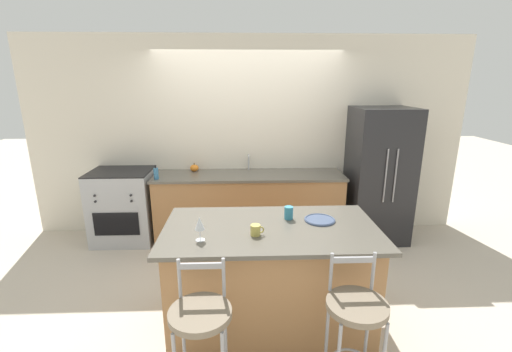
{
  "coord_description": "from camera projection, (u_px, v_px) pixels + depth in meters",
  "views": [
    {
      "loc": [
        -0.07,
        -4.04,
        2.12
      ],
      "look_at": [
        0.06,
        -0.51,
        1.13
      ],
      "focal_mm": 24.0,
      "sensor_mm": 36.0,
      "label": 1
    }
  ],
  "objects": [
    {
      "name": "refrigerator",
      "position": [
        378.0,
        175.0,
        4.58
      ],
      "size": [
        0.76,
        0.73,
        1.79
      ],
      "color": "#232326",
      "rests_on": "ground_plane"
    },
    {
      "name": "back_counter",
      "position": [
        249.0,
        206.0,
        4.69
      ],
      "size": [
        2.52,
        0.66,
        0.91
      ],
      "color": "#A87547",
      "rests_on": "ground_plane"
    },
    {
      "name": "soap_bottle",
      "position": [
        156.0,
        173.0,
        4.3
      ],
      "size": [
        0.06,
        0.06,
        0.18
      ],
      "color": "teal",
      "rests_on": "back_counter"
    },
    {
      "name": "bar_stool_near",
      "position": [
        201.0,
        328.0,
        2.2
      ],
      "size": [
        0.4,
        0.4,
        1.0
      ],
      "color": "#99999E",
      "rests_on": "ground_plane"
    },
    {
      "name": "oven_range",
      "position": [
        124.0,
        206.0,
        4.6
      ],
      "size": [
        0.79,
        0.66,
        0.97
      ],
      "color": "#ADAFB5",
      "rests_on": "ground_plane"
    },
    {
      "name": "sink_faucet",
      "position": [
        249.0,
        160.0,
        4.72
      ],
      "size": [
        0.02,
        0.13,
        0.22
      ],
      "color": "#ADAFB5",
      "rests_on": "back_counter"
    },
    {
      "name": "wall_back",
      "position": [
        248.0,
        137.0,
        4.75
      ],
      "size": [
        6.0,
        0.07,
        2.7
      ],
      "color": "beige",
      "rests_on": "ground_plane"
    },
    {
      "name": "dinner_plate",
      "position": [
        320.0,
        220.0,
        3.0
      ],
      "size": [
        0.27,
        0.27,
        0.02
      ],
      "color": "#425170",
      "rests_on": "kitchen_island"
    },
    {
      "name": "wine_glass",
      "position": [
        200.0,
        224.0,
        2.6
      ],
      "size": [
        0.08,
        0.08,
        0.19
      ],
      "color": "white",
      "rests_on": "kitchen_island"
    },
    {
      "name": "tumbler_cup",
      "position": [
        289.0,
        213.0,
        3.03
      ],
      "size": [
        0.08,
        0.08,
        0.11
      ],
      "color": "teal",
      "rests_on": "kitchen_island"
    },
    {
      "name": "kitchen_island",
      "position": [
        270.0,
        275.0,
        3.0
      ],
      "size": [
        1.8,
        0.97,
        0.93
      ],
      "color": "#A87547",
      "rests_on": "ground_plane"
    },
    {
      "name": "coffee_mug",
      "position": [
        256.0,
        230.0,
        2.71
      ],
      "size": [
        0.11,
        0.08,
        0.09
      ],
      "color": "#C1B251",
      "rests_on": "kitchen_island"
    },
    {
      "name": "pumpkin_decoration",
      "position": [
        194.0,
        168.0,
        4.68
      ],
      "size": [
        0.12,
        0.12,
        0.12
      ],
      "color": "orange",
      "rests_on": "back_counter"
    },
    {
      "name": "ground_plane",
      "position": [
        250.0,
        249.0,
        4.46
      ],
      "size": [
        18.0,
        18.0,
        0.0
      ],
      "primitive_type": "plane",
      "color": "beige"
    },
    {
      "name": "bar_stool_far",
      "position": [
        355.0,
        320.0,
        2.27
      ],
      "size": [
        0.4,
        0.4,
        1.0
      ],
      "color": "#99999E",
      "rests_on": "ground_plane"
    }
  ]
}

